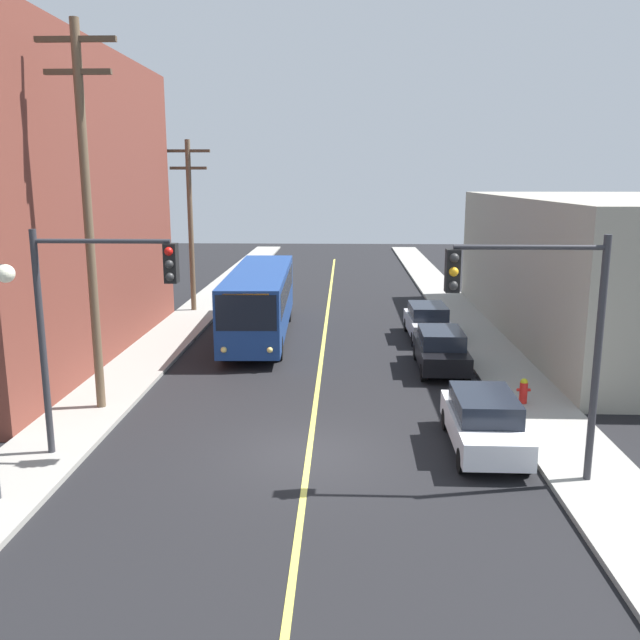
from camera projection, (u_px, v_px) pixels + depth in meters
ground_plane at (309, 454)px, 18.37m from camera, size 120.00×120.00×0.00m
sidewalk_left at (151, 355)px, 28.39m from camera, size 2.50×90.00×0.15m
sidewalk_right at (495, 358)px, 27.87m from camera, size 2.50×90.00×0.15m
lane_stripe_center at (325, 331)px, 33.03m from camera, size 0.16×60.00×0.01m
building_right_warehouse at (633, 268)px, 31.44m from camera, size 12.00×22.25×6.57m
city_bus at (260, 299)px, 31.59m from camera, size 2.97×12.22×3.20m
parked_car_white at (484, 421)px, 18.48m from camera, size 1.86×4.42×1.62m
parked_car_black at (441, 349)px, 26.23m from camera, size 1.87×4.43×1.62m
parked_car_silver at (428, 321)px, 31.41m from camera, size 1.88×4.43×1.62m
utility_pole_near at (87, 206)px, 20.41m from camera, size 2.40×0.28×11.81m
utility_pole_mid at (190, 218)px, 36.63m from camera, size 2.40×0.28×9.28m
traffic_signal_left_corner at (97, 301)px, 17.20m from camera, size 3.75×0.48×6.00m
traffic_signal_right_corner at (535, 313)px, 15.69m from camera, size 3.75×0.48×6.00m
fire_hydrant at (524, 390)px, 21.98m from camera, size 0.44×0.26×0.84m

